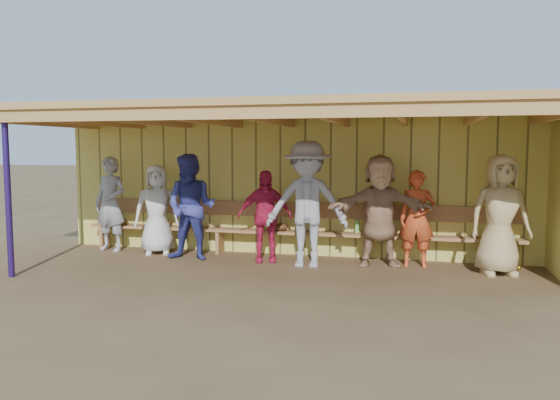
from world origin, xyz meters
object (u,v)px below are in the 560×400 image
object	(u,v)px
player_e	(307,204)
player_f	(380,211)
bench	(291,226)
player_d	(265,216)
player_g	(417,219)
player_h	(500,215)
player_c	(191,207)
player_b	(157,209)
player_a	(111,204)

from	to	relation	value
player_e	player_f	size ratio (longest dim) A/B	1.12
bench	player_d	bearing A→B (deg)	-119.30
player_g	player_h	bearing A→B (deg)	-14.36
player_d	player_f	size ratio (longest dim) A/B	0.85
player_c	bench	bearing A→B (deg)	24.23
player_b	player_h	xyz separation A→B (m)	(5.65, -0.23, 0.10)
player_b	bench	world-z (taller)	player_b
player_f	player_h	size ratio (longest dim) A/B	0.99
player_f	player_h	world-z (taller)	player_h
player_e	player_d	bearing A→B (deg)	159.34
player_e	bench	bearing A→B (deg)	114.57
player_e	player_f	bearing A→B (deg)	9.44
player_f	player_g	distance (m)	0.60
player_e	player_h	size ratio (longest dim) A/B	1.11
player_b	player_c	xyz separation A→B (m)	(0.80, -0.33, 0.09)
player_b	player_h	world-z (taller)	player_h
player_a	bench	size ratio (longest dim) A/B	0.23
bench	player_a	bearing A→B (deg)	-174.72
player_c	player_g	bearing A→B (deg)	5.03
player_c	bench	xyz separation A→B (m)	(1.55, 0.71, -0.36)
player_b	player_h	bearing A→B (deg)	-25.29
player_b	player_d	world-z (taller)	player_b
player_h	player_f	bearing A→B (deg)	161.38
player_d	player_f	world-z (taller)	player_f
player_c	player_b	bearing A→B (deg)	156.99
player_a	player_b	xyz separation A→B (m)	(0.96, -0.08, -0.06)
player_b	player_g	bearing A→B (deg)	-22.54
player_g	player_h	world-z (taller)	player_h
player_b	player_h	size ratio (longest dim) A/B	0.89
player_d	player_e	world-z (taller)	player_e
player_d	bench	distance (m)	0.68
player_d	player_h	size ratio (longest dim) A/B	0.85
player_a	player_h	size ratio (longest dim) A/B	0.96
bench	player_g	bearing A→B (deg)	-9.53
player_g	player_h	distance (m)	1.22
player_h	player_d	bearing A→B (deg)	165.34
player_a	player_d	xyz separation A→B (m)	(3.00, -0.25, -0.10)
player_a	player_d	bearing A→B (deg)	3.36
player_e	player_g	size ratio (longest dim) A/B	1.30
player_b	player_d	size ratio (longest dim) A/B	1.05
player_e	player_f	xyz separation A→B (m)	(1.11, 0.29, -0.10)
player_a	player_b	distance (m)	0.97
player_g	bench	distance (m)	2.16
player_b	player_e	xyz separation A→B (m)	(2.78, -0.37, 0.20)
player_a	player_b	size ratio (longest dim) A/B	1.08
player_a	player_d	world-z (taller)	player_a
player_e	player_g	bearing A→B (deg)	8.13
player_d	player_f	xyz separation A→B (m)	(1.86, 0.09, 0.13)
player_b	bench	distance (m)	2.39
player_c	bench	size ratio (longest dim) A/B	0.23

